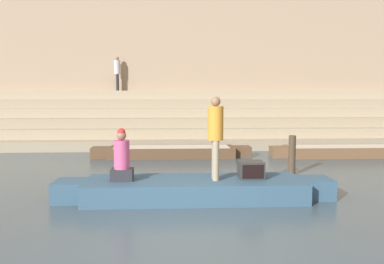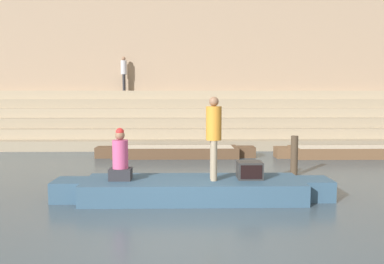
% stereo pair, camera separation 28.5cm
% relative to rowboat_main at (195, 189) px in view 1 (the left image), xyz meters
% --- Properties ---
extents(ground_plane, '(120.00, 120.00, 0.00)m').
position_rel_rowboat_main_xyz_m(ground_plane, '(-0.14, -2.35, -0.23)').
color(ground_plane, '#3D4C56').
extents(ghat_steps, '(36.00, 4.30, 2.49)m').
position_rel_rowboat_main_xyz_m(ghat_steps, '(-0.14, 9.78, 0.67)').
color(ghat_steps, gray).
rests_on(ghat_steps, ground).
extents(back_wall, '(34.20, 1.28, 9.44)m').
position_rel_rowboat_main_xyz_m(back_wall, '(-0.14, 11.92, 4.46)').
color(back_wall, tan).
rests_on(back_wall, ground).
extents(rowboat_main, '(5.89, 1.46, 0.43)m').
position_rel_rowboat_main_xyz_m(rowboat_main, '(0.00, 0.00, 0.00)').
color(rowboat_main, '#33516B').
rests_on(rowboat_main, ground).
extents(person_standing, '(0.33, 0.33, 1.75)m').
position_rel_rowboat_main_xyz_m(person_standing, '(0.43, -0.06, 1.22)').
color(person_standing, gray).
rests_on(person_standing, rowboat_main).
extents(person_rowing, '(0.46, 0.36, 1.10)m').
position_rel_rowboat_main_xyz_m(person_rowing, '(-1.53, -0.02, 0.65)').
color(person_rowing, '#28282D').
rests_on(person_rowing, rowboat_main).
extents(tv_set, '(0.53, 0.45, 0.37)m').
position_rel_rowboat_main_xyz_m(tv_set, '(1.22, 0.05, 0.39)').
color(tv_set, '#2D2D2D').
rests_on(tv_set, rowboat_main).
extents(moored_boat_shore, '(5.39, 1.15, 0.38)m').
position_rel_rowboat_main_xyz_m(moored_boat_shore, '(5.79, 5.50, -0.03)').
color(moored_boat_shore, brown).
rests_on(moored_boat_shore, ground).
extents(moored_boat_distant, '(5.75, 1.15, 0.38)m').
position_rel_rowboat_main_xyz_m(moored_boat_distant, '(-0.51, 5.66, -0.03)').
color(moored_boat_distant, brown).
rests_on(moored_boat_distant, ground).
extents(mooring_post, '(0.20, 0.20, 1.12)m').
position_rel_rowboat_main_xyz_m(mooring_post, '(2.85, 2.34, 0.33)').
color(mooring_post, '#473828').
rests_on(mooring_post, ground).
extents(person_on_steps, '(0.29, 0.29, 1.68)m').
position_rel_rowboat_main_xyz_m(person_on_steps, '(-3.20, 10.97, 3.24)').
color(person_on_steps, '#28282D').
rests_on(person_on_steps, ghat_steps).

